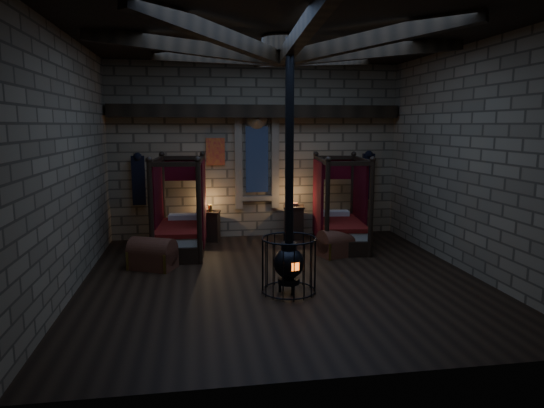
{
  "coord_description": "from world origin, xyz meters",
  "views": [
    {
      "loc": [
        -1.49,
        -8.24,
        2.74
      ],
      "look_at": [
        -0.08,
        0.6,
        1.27
      ],
      "focal_mm": 32.0,
      "sensor_mm": 36.0,
      "label": 1
    }
  ],
  "objects": [
    {
      "name": "stove",
      "position": [
        -0.01,
        -0.71,
        0.58
      ],
      "size": [
        0.9,
        0.9,
        4.05
      ],
      "rotation": [
        0.0,
        0.0,
        0.25
      ],
      "color": "black",
      "rests_on": "ground"
    },
    {
      "name": "nightstand_left",
      "position": [
        -1.16,
        3.12,
        0.37
      ],
      "size": [
        0.53,
        0.51,
        0.87
      ],
      "rotation": [
        0.0,
        0.0,
        -0.23
      ],
      "color": "black",
      "rests_on": "ground"
    },
    {
      "name": "room",
      "position": [
        -0.0,
        0.09,
        3.74
      ],
      "size": [
        7.02,
        7.02,
        4.29
      ],
      "color": "black",
      "rests_on": "ground"
    },
    {
      "name": "nightstand_right",
      "position": [
        0.84,
        3.03,
        0.41
      ],
      "size": [
        0.57,
        0.56,
        0.88
      ],
      "rotation": [
        0.0,
        0.0,
        -0.17
      ],
      "color": "black",
      "rests_on": "ground"
    },
    {
      "name": "bed_right",
      "position": [
        1.73,
        2.18,
        0.5
      ],
      "size": [
        1.22,
        2.02,
        2.0
      ],
      "rotation": [
        0.0,
        0.0,
        -0.11
      ],
      "color": "black",
      "rests_on": "ground"
    },
    {
      "name": "trunk_left",
      "position": [
        -2.34,
        1.02,
        0.27
      ],
      "size": [
        0.98,
        0.84,
        0.62
      ],
      "rotation": [
        0.0,
        0.0,
        -0.43
      ],
      "color": "#5A2C1C",
      "rests_on": "ground"
    },
    {
      "name": "bed_left",
      "position": [
        -1.83,
        2.22,
        0.5
      ],
      "size": [
        1.15,
        2.01,
        2.03
      ],
      "rotation": [
        0.0,
        0.0,
        -0.07
      ],
      "color": "black",
      "rests_on": "ground"
    },
    {
      "name": "trunk_right",
      "position": [
        1.46,
        1.37,
        0.26
      ],
      "size": [
        0.92,
        0.73,
        0.59
      ],
      "rotation": [
        0.0,
        0.0,
        0.31
      ],
      "color": "#5A2C1C",
      "rests_on": "ground"
    }
  ]
}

